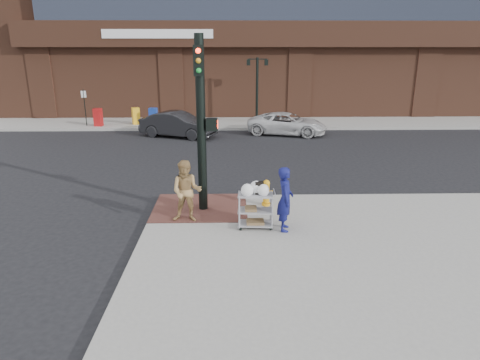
{
  "coord_description": "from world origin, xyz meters",
  "views": [
    {
      "loc": [
        0.34,
        -11.21,
        4.82
      ],
      "look_at": [
        0.59,
        0.14,
        1.25
      ],
      "focal_mm": 32.0,
      "sensor_mm": 36.0,
      "label": 1
    }
  ],
  "objects_px": {
    "minivan_white": "(287,124)",
    "fire_hydrant": "(266,192)",
    "woman_blue": "(285,199)",
    "sedan_dark": "(178,124)",
    "lamp_post": "(257,83)",
    "utility_cart": "(255,207)",
    "pedestrian_tan": "(187,191)",
    "traffic_signal_pole": "(202,120)"
  },
  "relations": [
    {
      "from": "traffic_signal_pole",
      "to": "pedestrian_tan",
      "type": "xyz_separation_m",
      "value": [
        -0.41,
        -0.9,
        -1.81
      ]
    },
    {
      "from": "sedan_dark",
      "to": "minivan_white",
      "type": "bearing_deg",
      "value": -62.89
    },
    {
      "from": "fire_hydrant",
      "to": "lamp_post",
      "type": "bearing_deg",
      "value": 87.72
    },
    {
      "from": "woman_blue",
      "to": "sedan_dark",
      "type": "relative_size",
      "value": 0.41
    },
    {
      "from": "lamp_post",
      "to": "pedestrian_tan",
      "type": "bearing_deg",
      "value": -100.13
    },
    {
      "from": "traffic_signal_pole",
      "to": "sedan_dark",
      "type": "relative_size",
      "value": 1.19
    },
    {
      "from": "woman_blue",
      "to": "pedestrian_tan",
      "type": "relative_size",
      "value": 0.99
    },
    {
      "from": "lamp_post",
      "to": "woman_blue",
      "type": "relative_size",
      "value": 2.32
    },
    {
      "from": "traffic_signal_pole",
      "to": "fire_hydrant",
      "type": "relative_size",
      "value": 6.16
    },
    {
      "from": "pedestrian_tan",
      "to": "utility_cart",
      "type": "xyz_separation_m",
      "value": [
        1.86,
        -0.5,
        -0.29
      ]
    },
    {
      "from": "woman_blue",
      "to": "utility_cart",
      "type": "bearing_deg",
      "value": 83.98
    },
    {
      "from": "sedan_dark",
      "to": "pedestrian_tan",
      "type": "bearing_deg",
      "value": -150.27
    },
    {
      "from": "lamp_post",
      "to": "utility_cart",
      "type": "relative_size",
      "value": 3.14
    },
    {
      "from": "woman_blue",
      "to": "minivan_white",
      "type": "xyz_separation_m",
      "value": [
        1.8,
        13.53,
        -0.4
      ]
    },
    {
      "from": "utility_cart",
      "to": "lamp_post",
      "type": "bearing_deg",
      "value": 86.48
    },
    {
      "from": "woman_blue",
      "to": "utility_cart",
      "type": "relative_size",
      "value": 1.35
    },
    {
      "from": "lamp_post",
      "to": "minivan_white",
      "type": "bearing_deg",
      "value": -64.64
    },
    {
      "from": "minivan_white",
      "to": "fire_hydrant",
      "type": "xyz_separation_m",
      "value": [
        -2.13,
        -11.7,
        -0.05
      ]
    },
    {
      "from": "woman_blue",
      "to": "fire_hydrant",
      "type": "xyz_separation_m",
      "value": [
        -0.34,
        1.83,
        -0.45
      ]
    },
    {
      "from": "traffic_signal_pole",
      "to": "utility_cart",
      "type": "xyz_separation_m",
      "value": [
        1.45,
        -1.4,
        -2.1
      ]
    },
    {
      "from": "lamp_post",
      "to": "utility_cart",
      "type": "distance_m",
      "value": 16.76
    },
    {
      "from": "lamp_post",
      "to": "traffic_signal_pole",
      "type": "distance_m",
      "value": 15.43
    },
    {
      "from": "minivan_white",
      "to": "fire_hydrant",
      "type": "relative_size",
      "value": 5.44
    },
    {
      "from": "minivan_white",
      "to": "fire_hydrant",
      "type": "height_order",
      "value": "minivan_white"
    },
    {
      "from": "sedan_dark",
      "to": "minivan_white",
      "type": "relative_size",
      "value": 0.95
    },
    {
      "from": "woman_blue",
      "to": "utility_cart",
      "type": "height_order",
      "value": "woman_blue"
    },
    {
      "from": "woman_blue",
      "to": "pedestrian_tan",
      "type": "distance_m",
      "value": 2.7
    },
    {
      "from": "minivan_white",
      "to": "sedan_dark",
      "type": "bearing_deg",
      "value": 111.31
    },
    {
      "from": "sedan_dark",
      "to": "minivan_white",
      "type": "height_order",
      "value": "sedan_dark"
    },
    {
      "from": "minivan_white",
      "to": "fire_hydrant",
      "type": "bearing_deg",
      "value": -174.22
    },
    {
      "from": "lamp_post",
      "to": "pedestrian_tan",
      "type": "xyz_separation_m",
      "value": [
        -2.88,
        -16.13,
        -1.6
      ]
    },
    {
      "from": "traffic_signal_pole",
      "to": "minivan_white",
      "type": "distance_m",
      "value": 12.83
    },
    {
      "from": "traffic_signal_pole",
      "to": "lamp_post",
      "type": "bearing_deg",
      "value": 80.76
    },
    {
      "from": "pedestrian_tan",
      "to": "fire_hydrant",
      "type": "relative_size",
      "value": 2.14
    },
    {
      "from": "utility_cart",
      "to": "fire_hydrant",
      "type": "xyz_separation_m",
      "value": [
        0.43,
        1.68,
        -0.16
      ]
    },
    {
      "from": "lamp_post",
      "to": "pedestrian_tan",
      "type": "distance_m",
      "value": 16.46
    },
    {
      "from": "pedestrian_tan",
      "to": "minivan_white",
      "type": "bearing_deg",
      "value": 75.82
    },
    {
      "from": "fire_hydrant",
      "to": "utility_cart",
      "type": "bearing_deg",
      "value": -104.3
    },
    {
      "from": "sedan_dark",
      "to": "minivan_white",
      "type": "distance_m",
      "value": 6.14
    },
    {
      "from": "traffic_signal_pole",
      "to": "minivan_white",
      "type": "height_order",
      "value": "traffic_signal_pole"
    },
    {
      "from": "sedan_dark",
      "to": "fire_hydrant",
      "type": "distance_m",
      "value": 11.83
    },
    {
      "from": "woman_blue",
      "to": "lamp_post",
      "type": "bearing_deg",
      "value": 4.26
    }
  ]
}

